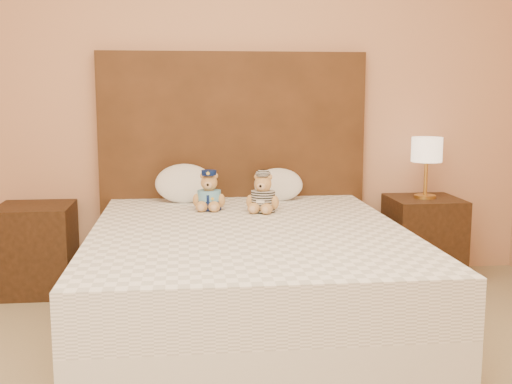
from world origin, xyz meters
TOP-DOWN VIEW (x-y plane):
  - bed at (0.00, 1.20)m, footprint 1.60×2.00m
  - headboard at (0.00, 2.21)m, footprint 1.75×0.08m
  - nightstand_left at (-1.25, 2.00)m, footprint 0.45×0.45m
  - nightstand_right at (1.25, 2.00)m, footprint 0.45×0.45m
  - lamp at (1.25, 2.00)m, footprint 0.20×0.20m
  - teddy_police at (-0.18, 1.73)m, footprint 0.23×0.22m
  - teddy_prisoner at (0.13, 1.63)m, footprint 0.26×0.26m
  - pillow_left at (-0.33, 2.03)m, footprint 0.37×0.24m
  - pillow_right at (0.28, 2.03)m, footprint 0.32×0.20m

SIDE VIEW (x-z plane):
  - nightstand_left at x=-1.25m, z-range 0.00..0.55m
  - nightstand_right at x=1.25m, z-range 0.00..0.55m
  - bed at x=0.00m, z-range 0.00..0.55m
  - pillow_right at x=0.28m, z-range 0.55..0.77m
  - teddy_prisoner at x=0.13m, z-range 0.55..0.78m
  - teddy_police at x=-0.18m, z-range 0.55..0.78m
  - pillow_left at x=-0.33m, z-range 0.55..0.81m
  - headboard at x=0.00m, z-range 0.00..1.50m
  - lamp at x=1.25m, z-range 0.65..1.05m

